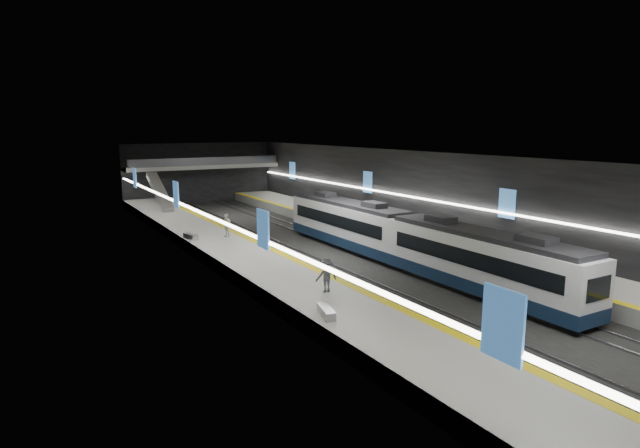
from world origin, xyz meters
TOP-DOWN VIEW (x-y plane):
  - ground at (0.00, 0.00)m, footprint 70.00×70.00m
  - ceiling at (0.00, 0.00)m, footprint 20.00×70.00m
  - wall_left at (-10.00, 0.00)m, footprint 0.04×70.00m
  - wall_right at (10.00, 0.00)m, footprint 0.04×70.00m
  - wall_back at (0.00, 35.00)m, footprint 20.00×0.04m
  - platform_left at (-7.50, 0.00)m, footprint 5.00×70.00m
  - tile_surface_left at (-7.50, 0.00)m, footprint 5.00×70.00m
  - tactile_strip_left at (-5.30, 0.00)m, footprint 0.60×70.00m
  - platform_right at (7.50, 0.00)m, footprint 5.00×70.00m
  - tile_surface_right at (7.50, 0.00)m, footprint 5.00×70.00m
  - tactile_strip_right at (5.30, 0.00)m, footprint 0.60×70.00m
  - rails at (-0.00, 0.00)m, footprint 6.52×70.00m
  - train at (2.50, -5.20)m, footprint 2.69×30.04m
  - ad_posters at (-0.00, 1.00)m, footprint 19.94×53.50m
  - cove_light_left at (-9.80, 0.00)m, footprint 0.25×68.60m
  - cove_light_right at (9.80, 0.00)m, footprint 0.25×68.60m
  - mezzanine_bridge at (0.00, 32.93)m, footprint 20.00×3.00m
  - escalator at (-7.50, 26.00)m, footprint 1.20×7.50m
  - bench_left_near at (-9.13, -13.63)m, footprint 0.94×1.85m
  - bench_left_far at (-9.50, 7.69)m, footprint 0.79×1.79m
  - bench_right_near at (9.50, -6.77)m, footprint 0.71×1.98m
  - bench_right_far at (8.88, 2.72)m, footprint 0.69×1.73m
  - passenger_left_a at (-6.58, 7.05)m, footprint 0.89×1.24m
  - passenger_left_b at (-7.15, -10.31)m, footprint 1.33×0.86m

SIDE VIEW (x-z plane):
  - ground at x=0.00m, z-range 0.00..0.00m
  - rails at x=0.00m, z-range 0.00..0.12m
  - platform_left at x=-7.50m, z-range 0.00..1.00m
  - platform_right at x=7.50m, z-range 0.00..1.00m
  - tile_surface_left at x=-7.50m, z-range 1.00..1.02m
  - tile_surface_right at x=7.50m, z-range 1.00..1.02m
  - tactile_strip_left at x=-5.30m, z-range 1.01..1.03m
  - tactile_strip_right at x=5.30m, z-range 1.01..1.03m
  - bench_right_far at x=8.88m, z-range 1.00..1.41m
  - bench_left_far at x=-9.50m, z-range 1.00..1.42m
  - bench_left_near at x=-9.13m, z-range 1.00..1.44m
  - bench_right_near at x=9.50m, z-range 1.00..1.47m
  - passenger_left_b at x=-7.15m, z-range 1.00..2.95m
  - passenger_left_a at x=-6.58m, z-range 1.00..2.96m
  - train at x=2.50m, z-range 0.40..4.00m
  - escalator at x=-7.50m, z-range 0.94..4.86m
  - cove_light_left at x=-9.80m, z-range 3.74..3.86m
  - cove_light_right at x=9.80m, z-range 3.74..3.86m
  - wall_left at x=-10.00m, z-range 0.00..8.00m
  - wall_right at x=10.00m, z-range 0.00..8.00m
  - wall_back at x=0.00m, z-range 0.00..8.00m
  - ad_posters at x=0.00m, z-range 3.40..5.60m
  - mezzanine_bridge at x=0.00m, z-range 4.29..5.79m
  - ceiling at x=0.00m, z-range 7.98..8.02m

